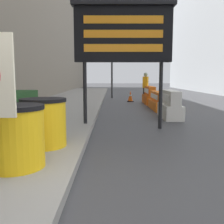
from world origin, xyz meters
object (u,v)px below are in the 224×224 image
message_board (123,34)px  traffic_light_near_curb (112,60)px  jersey_barrier_orange_far (150,96)px  pedestrian_worker (146,85)px  barrel_drum_foreground (15,136)px  traffic_cone_mid (131,96)px  jersey_barrier_white (170,106)px  traffic_cone_near (158,101)px  barrel_drum_middle (44,122)px  jersey_barrier_orange_near (158,102)px

message_board → traffic_light_near_curb: (-0.29, 10.60, 0.05)m
jersey_barrier_orange_far → pedestrian_worker: 1.12m
barrel_drum_foreground → traffic_cone_mid: 11.69m
jersey_barrier_white → traffic_cone_mid: (-0.92, 6.13, -0.11)m
message_board → jersey_barrier_orange_far: size_ratio=1.62×
traffic_light_near_curb → pedestrian_worker: size_ratio=2.12×
message_board → jersey_barrier_orange_far: message_board is taller
message_board → pedestrian_worker: size_ratio=1.99×
jersey_barrier_white → traffic_cone_mid: size_ratio=2.64×
barrel_drum_foreground → traffic_cone_near: size_ratio=1.28×
barrel_drum_middle → traffic_cone_near: (3.24, 6.84, -0.24)m
traffic_light_near_curb → pedestrian_worker: (1.88, -2.84, -1.57)m
traffic_cone_near → traffic_cone_mid: size_ratio=1.10×
jersey_barrier_orange_near → traffic_light_near_curb: size_ratio=0.63×
barrel_drum_middle → jersey_barrier_orange_near: barrel_drum_middle is taller
pedestrian_worker → message_board: bearing=-174.1°
barrel_drum_foreground → jersey_barrier_orange_far: 10.78m
message_board → jersey_barrier_orange_near: message_board is taller
message_board → jersey_barrier_orange_far: 7.31m
jersey_barrier_white → traffic_cone_near: bearing=89.1°
jersey_barrier_white → traffic_light_near_curb: (-1.98, 8.76, 2.12)m
barrel_drum_middle → traffic_light_near_curb: (1.22, 12.94, 1.96)m
barrel_drum_middle → traffic_light_near_curb: 13.15m
jersey_barrier_white → traffic_cone_near: 2.65m
traffic_cone_mid → pedestrian_worker: 1.09m
jersey_barrier_orange_far → traffic_light_near_curb: (-1.98, 3.80, 2.13)m
jersey_barrier_white → jersey_barrier_orange_near: size_ratio=0.74×
barrel_drum_middle → jersey_barrier_orange_near: 7.33m
traffic_cone_mid → pedestrian_worker: (0.83, -0.22, 0.67)m
jersey_barrier_white → barrel_drum_foreground: bearing=-121.9°
jersey_barrier_white → traffic_cone_mid: bearing=98.6°
barrel_drum_foreground → barrel_drum_middle: bearing=84.5°
jersey_barrier_orange_near → traffic_cone_near: jersey_barrier_orange_near is taller
barrel_drum_middle → jersey_barrier_orange_far: barrel_drum_middle is taller
barrel_drum_middle → message_board: 3.38m
barrel_drum_foreground → pedestrian_worker: 11.68m
message_board → jersey_barrier_orange_near: bearing=68.4°
traffic_cone_mid → traffic_light_near_curb: (-1.05, 2.62, 2.24)m
message_board → barrel_drum_foreground: bearing=-115.0°
jersey_barrier_orange_near → traffic_cone_mid: 3.84m
barrel_drum_middle → jersey_barrier_white: 5.27m
barrel_drum_foreground → barrel_drum_middle: same height
barrel_drum_middle → message_board: (1.51, 2.35, 1.91)m
jersey_barrier_orange_far → traffic_cone_mid: bearing=128.2°
jersey_barrier_white → traffic_cone_mid: 6.20m
jersey_barrier_white → jersey_barrier_orange_far: jersey_barrier_white is taller
barrel_drum_foreground → traffic_light_near_curb: size_ratio=0.25×
barrel_drum_foreground → message_board: (1.62, 3.46, 1.91)m
barrel_drum_middle → traffic_cone_mid: barrel_drum_middle is taller
message_board → barrel_drum_middle: bearing=-122.8°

